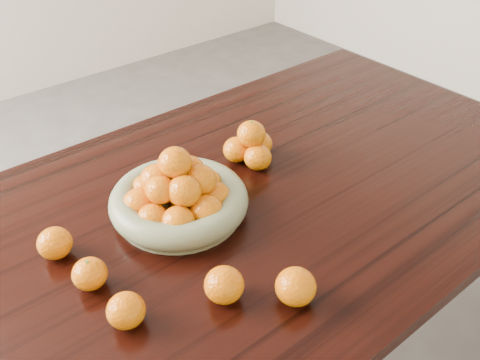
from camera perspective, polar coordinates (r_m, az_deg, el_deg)
dining_table at (r=1.34m, az=-2.13°, el=-6.26°), size 2.00×1.00×0.75m
fruit_bowl at (r=1.25m, az=-6.55°, el=-1.71°), size 0.33×0.33×0.18m
orange_pyramid at (r=1.43m, az=1.19°, el=3.66°), size 0.14×0.14×0.12m
loose_orange_0 at (r=1.12m, az=-15.74°, el=-9.61°), size 0.07×0.07×0.07m
loose_orange_1 at (r=1.04m, az=-12.07°, el=-13.45°), size 0.07×0.07×0.07m
loose_orange_2 at (r=1.06m, az=-1.71°, el=-11.12°), size 0.08×0.08×0.07m
loose_orange_3 at (r=1.21m, az=-19.16°, el=-6.38°), size 0.07×0.07×0.07m
loose_orange_4 at (r=1.06m, az=5.96°, el=-11.25°), size 0.08×0.08×0.08m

